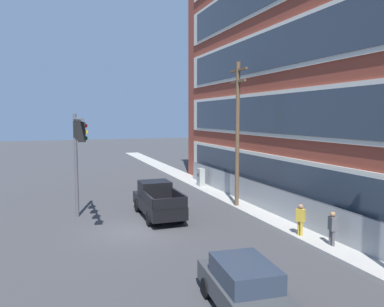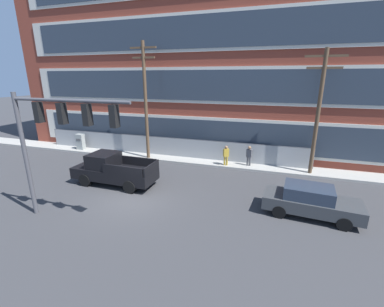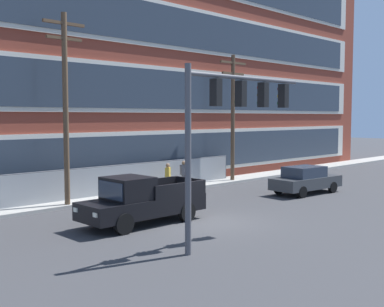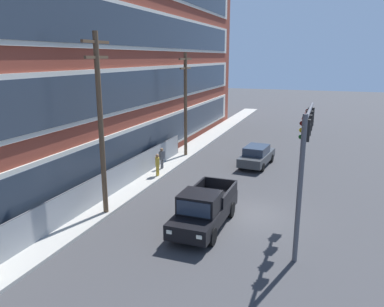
{
  "view_description": "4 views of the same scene",
  "coord_description": "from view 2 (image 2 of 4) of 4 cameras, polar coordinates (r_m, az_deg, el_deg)",
  "views": [
    {
      "loc": [
        18.57,
        -3.98,
        5.85
      ],
      "look_at": [
        -3.41,
        4.22,
        3.53
      ],
      "focal_mm": 35.0,
      "sensor_mm": 36.0,
      "label": 1
    },
    {
      "loc": [
        7.2,
        -11.44,
        6.66
      ],
      "look_at": [
        2.34,
        3.71,
        1.88
      ],
      "focal_mm": 24.0,
      "sensor_mm": 36.0,
      "label": 2
    },
    {
      "loc": [
        -14.35,
        -13.49,
        4.38
      ],
      "look_at": [
        0.8,
        1.82,
        2.71
      ],
      "focal_mm": 45.0,
      "sensor_mm": 36.0,
      "label": 3
    },
    {
      "loc": [
        -18.16,
        -3.48,
        8.04
      ],
      "look_at": [
        0.73,
        3.34,
        2.84
      ],
      "focal_mm": 35.0,
      "sensor_mm": 36.0,
      "label": 4
    }
  ],
  "objects": [
    {
      "name": "pickup_truck_black",
      "position": [
        17.15,
        -17.16,
        -3.52
      ],
      "size": [
        5.44,
        2.08,
        2.0
      ],
      "color": "black",
      "rests_on": "ground"
    },
    {
      "name": "sedan_dark_grey",
      "position": [
        14.08,
        24.78,
        -9.53
      ],
      "size": [
        4.64,
        2.16,
        1.56
      ],
      "color": "#383A3D",
      "rests_on": "ground"
    },
    {
      "name": "chain_link_fence",
      "position": [
        22.11,
        -6.1,
        1.48
      ],
      "size": [
        23.48,
        0.06,
        1.73
      ],
      "color": "gray",
      "rests_on": "ground"
    },
    {
      "name": "ground_plane",
      "position": [
        15.07,
        -13.1,
        -9.98
      ],
      "size": [
        160.0,
        160.0,
        0.0
      ],
      "primitive_type": "plane",
      "color": "#38383A"
    },
    {
      "name": "sidewalk_building_side",
      "position": [
        21.44,
        -2.75,
        -1.17
      ],
      "size": [
        80.0,
        1.98,
        0.16
      ],
      "primitive_type": "cube",
      "color": "#9E9B93",
      "rests_on": "ground"
    },
    {
      "name": "electrical_cabinet",
      "position": [
        25.91,
        -23.52,
        2.25
      ],
      "size": [
        0.7,
        0.47,
        1.6
      ],
      "color": "#939993",
      "rests_on": "ground"
    },
    {
      "name": "brick_mill_building",
      "position": [
        24.69,
        17.34,
        23.54
      ],
      "size": [
        45.9,
        9.37,
        19.75
      ],
      "color": "brown",
      "rests_on": "ground"
    },
    {
      "name": "utility_pole_near_corner",
      "position": [
        20.88,
        -10.3,
        11.99
      ],
      "size": [
        2.14,
        0.26,
        9.23
      ],
      "color": "brown",
      "rests_on": "ground"
    },
    {
      "name": "traffic_signal_mast",
      "position": [
        12.73,
        -28.16,
        5.01
      ],
      "size": [
        5.98,
        0.43,
        6.01
      ],
      "color": "#4C4C51",
      "rests_on": "ground"
    },
    {
      "name": "pedestrian_near_cabinet",
      "position": [
        19.57,
        7.56,
        -0.31
      ],
      "size": [
        0.47,
        0.42,
        1.69
      ],
      "color": "#B7932D",
      "rests_on": "ground"
    },
    {
      "name": "pedestrian_by_fence",
      "position": [
        19.78,
        12.57,
        -0.39
      ],
      "size": [
        0.45,
        0.33,
        1.69
      ],
      "color": "#4C4C51",
      "rests_on": "ground"
    },
    {
      "name": "utility_pole_midblock",
      "position": [
        18.97,
        26.33,
        8.94
      ],
      "size": [
        2.45,
        0.26,
        8.39
      ],
      "color": "brown",
      "rests_on": "ground"
    }
  ]
}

